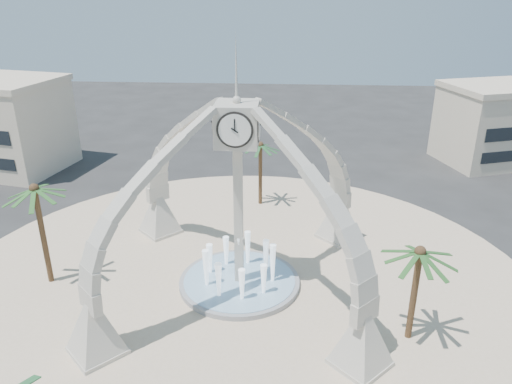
# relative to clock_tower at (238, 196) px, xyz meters

# --- Properties ---
(ground) EXTENTS (140.00, 140.00, 0.00)m
(ground) POSITION_rel_clock_tower_xyz_m (0.00, 0.00, -6.49)
(ground) COLOR #282828
(ground) RESTS_ON ground
(plaza) EXTENTS (40.00, 40.00, 0.06)m
(plaza) POSITION_rel_clock_tower_xyz_m (0.00, 0.00, -6.46)
(plaza) COLOR beige
(plaza) RESTS_ON ground
(clock_tower) EXTENTS (17.94, 17.94, 16.30)m
(clock_tower) POSITION_rel_clock_tower_xyz_m (0.00, 0.00, 0.00)
(clock_tower) COLOR #B8B1A4
(clock_tower) RESTS_ON ground
(fountain) EXTENTS (8.00, 8.00, 3.62)m
(fountain) POSITION_rel_clock_tower_xyz_m (0.00, 0.00, -6.20)
(fountain) COLOR #9B9C9E
(fountain) RESTS_ON ground
(palm_east) EXTENTS (4.80, 4.80, 6.33)m
(palm_east) POSITION_rel_clock_tower_xyz_m (10.10, -4.63, -0.98)
(palm_east) COLOR brown
(palm_east) RESTS_ON ground
(palm_west) EXTENTS (4.37, 4.37, 7.54)m
(palm_west) POSITION_rel_clock_tower_xyz_m (-12.73, -0.43, 0.19)
(palm_west) COLOR brown
(palm_west) RESTS_ON ground
(palm_north) EXTENTS (4.46, 4.46, 6.28)m
(palm_north) POSITION_rel_clock_tower_xyz_m (0.60, 13.16, -0.97)
(palm_north) COLOR brown
(palm_north) RESTS_ON ground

